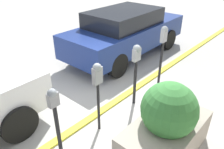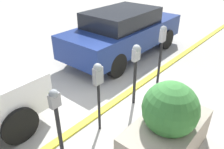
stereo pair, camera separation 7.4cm
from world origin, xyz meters
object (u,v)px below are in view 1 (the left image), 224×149
Objects in this scene: parking_meter_fourth at (163,45)px; planter_box at (166,127)px; parking_meter_second at (98,81)px; parking_meter_middle at (136,62)px; parked_car_middle at (126,31)px; parking_meter_nearest at (55,113)px.

parking_meter_fourth is 0.96× the size of planter_box.
parking_meter_second reaches higher than planter_box.
parking_meter_middle is at bearing 178.46° from parking_meter_fourth.
parking_meter_middle is (1.14, 0.00, -0.04)m from parking_meter_second.
parking_meter_middle is 2.81m from parked_car_middle.
parking_meter_fourth reaches higher than parking_meter_middle.
parking_meter_nearest is at bearing -179.25° from parking_meter_middle.
parking_meter_nearest is 0.96× the size of parking_meter_middle.
planter_box is (1.23, -1.21, -0.36)m from parking_meter_nearest.
parking_meter_fourth is at bearing -1.54° from parking_meter_middle.
parking_meter_middle reaches higher than planter_box.
parking_meter_fourth is at bearing 33.40° from planter_box.
parked_car_middle is at bearing 61.50° from parking_meter_fourth.
parked_car_middle is (1.04, 1.92, -0.32)m from parking_meter_fourth.
planter_box is at bearing -75.70° from parking_meter_second.
parking_meter_fourth is 2.27m from planter_box.
parking_meter_fourth reaches higher than parking_meter_second.
parking_meter_middle reaches higher than parking_meter_nearest.
parking_meter_second is 1.00× the size of parking_meter_middle.
parking_meter_middle is 0.31× the size of parked_car_middle.
parked_car_middle is at bearing 30.73° from parking_meter_second.
parking_meter_nearest is at bearing 135.47° from planter_box.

